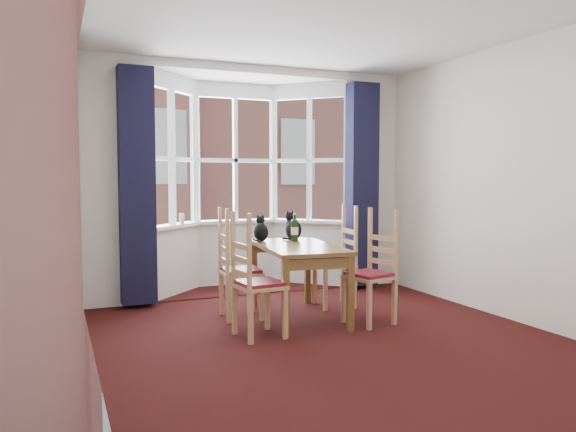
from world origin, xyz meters
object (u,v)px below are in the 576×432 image
chair_right_near (376,275)px  dining_table (298,254)px  wine_bottle (295,229)px  chair_right_far (342,264)px  candle_tall (182,219)px  chair_left_near (250,286)px  chair_left_far (232,273)px  cat_right (293,228)px  cat_left (261,231)px

chair_right_near → dining_table: bearing=145.3°
chair_right_near → wine_bottle: wine_bottle is taller
dining_table → wine_bottle: bearing=72.9°
chair_right_far → candle_tall: (-1.53, 1.33, 0.46)m
dining_table → chair_right_far: 0.78m
wine_bottle → candle_tall: bearing=124.9°
chair_left_near → wine_bottle: size_ratio=3.02×
chair_left_far → chair_right_near: same height
chair_left_far → wine_bottle: 0.83m
dining_table → candle_tall: size_ratio=10.82×
candle_tall → chair_right_near: bearing=-54.6°
dining_table → chair_left_near: 0.87m
dining_table → cat_right: 0.56m
cat_left → wine_bottle: 0.37m
dining_table → wine_bottle: wine_bottle is taller
cat_left → candle_tall: (-0.61, 1.17, 0.07)m
chair_right_near → cat_right: bearing=118.0°
chair_right_far → wine_bottle: (-0.59, -0.01, 0.42)m
wine_bottle → candle_tall: (-0.94, 1.34, 0.05)m
chair_left_far → cat_left: 0.61m
chair_left_near → candle_tall: (-0.16, 2.15, 0.46)m
cat_left → cat_right: 0.38m
chair_right_near → cat_right: 1.14m
chair_left_far → chair_right_far: same height
chair_left_near → chair_left_far: same height
dining_table → chair_right_near: chair_right_near is taller
chair_left_near → cat_left: 1.15m
chair_right_far → chair_left_near: bearing=-149.2°
cat_left → cat_right: (0.38, 0.01, 0.01)m
chair_right_far → wine_bottle: bearing=-178.6°
cat_left → cat_right: size_ratio=0.89×
cat_right → candle_tall: (-1.00, 1.16, 0.05)m
dining_table → cat_right: bearing=72.5°
chair_left_far → dining_table: bearing=-21.7°
dining_table → candle_tall: bearing=117.1°
cat_right → cat_left: bearing=-179.2°
chair_left_near → chair_left_far: (0.06, 0.75, 0.00)m
cat_right → candle_tall: 1.53m
chair_left_far → cat_right: bearing=17.0°
dining_table → wine_bottle: size_ratio=4.72×
chair_left_near → chair_right_far: size_ratio=1.00×
chair_left_far → chair_right_far: 1.31m
chair_right_near → chair_right_far: 0.77m
cat_right → wine_bottle: cat_right is taller
cat_right → wine_bottle: 0.19m
candle_tall → cat_right: bearing=-49.4°
chair_left_near → wine_bottle: (0.78, 0.80, 0.42)m
dining_table → candle_tall: (-0.84, 1.65, 0.28)m
chair_left_far → cat_left: bearing=30.4°
candle_tall → dining_table: bearing=-62.9°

